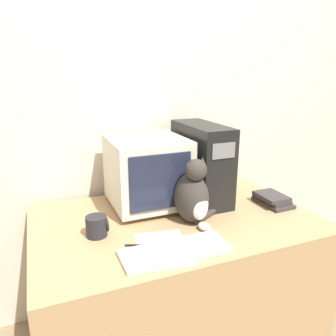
{
  "coord_description": "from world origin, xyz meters",
  "views": [
    {
      "loc": [
        -0.61,
        -0.94,
        1.48
      ],
      "look_at": [
        -0.01,
        0.51,
        1.01
      ],
      "focal_mm": 35.0,
      "sensor_mm": 36.0,
      "label": 1
    }
  ],
  "objects_px": {
    "keyboard": "(175,250)",
    "mug": "(97,226)",
    "computer_tower": "(201,163)",
    "cat": "(193,196)",
    "book_stack": "(272,199)",
    "crt_monitor": "(147,172)",
    "pen": "(141,245)"
  },
  "relations": [
    {
      "from": "cat",
      "to": "book_stack",
      "type": "bearing_deg",
      "value": -4.23
    },
    {
      "from": "crt_monitor",
      "to": "keyboard",
      "type": "xyz_separation_m",
      "value": [
        -0.05,
        -0.5,
        -0.19
      ]
    },
    {
      "from": "mug",
      "to": "crt_monitor",
      "type": "bearing_deg",
      "value": 36.5
    },
    {
      "from": "crt_monitor",
      "to": "book_stack",
      "type": "xyz_separation_m",
      "value": [
        0.65,
        -0.24,
        -0.17
      ]
    },
    {
      "from": "crt_monitor",
      "to": "pen",
      "type": "xyz_separation_m",
      "value": [
        -0.17,
        -0.4,
        -0.19
      ]
    },
    {
      "from": "crt_monitor",
      "to": "pen",
      "type": "height_order",
      "value": "crt_monitor"
    },
    {
      "from": "keyboard",
      "to": "cat",
      "type": "relative_size",
      "value": 1.37
    },
    {
      "from": "keyboard",
      "to": "mug",
      "type": "height_order",
      "value": "mug"
    },
    {
      "from": "keyboard",
      "to": "book_stack",
      "type": "height_order",
      "value": "book_stack"
    },
    {
      "from": "pen",
      "to": "crt_monitor",
      "type": "bearing_deg",
      "value": 66.98
    },
    {
      "from": "keyboard",
      "to": "mug",
      "type": "distance_m",
      "value": 0.38
    },
    {
      "from": "computer_tower",
      "to": "book_stack",
      "type": "relative_size",
      "value": 2.14
    },
    {
      "from": "crt_monitor",
      "to": "keyboard",
      "type": "distance_m",
      "value": 0.54
    },
    {
      "from": "crt_monitor",
      "to": "book_stack",
      "type": "distance_m",
      "value": 0.71
    },
    {
      "from": "book_stack",
      "to": "crt_monitor",
      "type": "bearing_deg",
      "value": 159.3
    },
    {
      "from": "computer_tower",
      "to": "cat",
      "type": "height_order",
      "value": "computer_tower"
    },
    {
      "from": "computer_tower",
      "to": "book_stack",
      "type": "xyz_separation_m",
      "value": [
        0.33,
        -0.23,
        -0.19
      ]
    },
    {
      "from": "crt_monitor",
      "to": "keyboard",
      "type": "bearing_deg",
      "value": -96.13
    },
    {
      "from": "pen",
      "to": "mug",
      "type": "height_order",
      "value": "mug"
    },
    {
      "from": "cat",
      "to": "keyboard",
      "type": "bearing_deg",
      "value": -136.89
    },
    {
      "from": "book_stack",
      "to": "cat",
      "type": "bearing_deg",
      "value": -176.99
    },
    {
      "from": "computer_tower",
      "to": "keyboard",
      "type": "distance_m",
      "value": 0.64
    },
    {
      "from": "book_stack",
      "to": "pen",
      "type": "bearing_deg",
      "value": -169.23
    },
    {
      "from": "crt_monitor",
      "to": "computer_tower",
      "type": "xyz_separation_m",
      "value": [
        0.32,
        -0.02,
        0.02
      ]
    },
    {
      "from": "keyboard",
      "to": "pen",
      "type": "xyz_separation_m",
      "value": [
        -0.12,
        0.1,
        -0.01
      ]
    },
    {
      "from": "crt_monitor",
      "to": "book_stack",
      "type": "height_order",
      "value": "crt_monitor"
    },
    {
      "from": "crt_monitor",
      "to": "book_stack",
      "type": "relative_size",
      "value": 1.93
    },
    {
      "from": "book_stack",
      "to": "mug",
      "type": "bearing_deg",
      "value": 179.63
    },
    {
      "from": "keyboard",
      "to": "pen",
      "type": "bearing_deg",
      "value": 138.14
    },
    {
      "from": "mug",
      "to": "cat",
      "type": "bearing_deg",
      "value": -4.09
    },
    {
      "from": "keyboard",
      "to": "pen",
      "type": "height_order",
      "value": "keyboard"
    },
    {
      "from": "keyboard",
      "to": "pen",
      "type": "relative_size",
      "value": 3.57
    }
  ]
}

